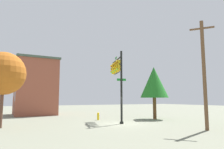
% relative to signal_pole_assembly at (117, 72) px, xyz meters
% --- Properties ---
extents(ground_plane, '(120.00, 120.00, 0.00)m').
position_rel_signal_pole_assembly_xyz_m(ground_plane, '(-1.64, 0.47, -5.14)').
color(ground_plane, slate).
extents(signal_pole_assembly, '(4.23, 1.82, 6.98)m').
position_rel_signal_pole_assembly_xyz_m(signal_pole_assembly, '(0.00, 0.00, 0.00)').
color(signal_pole_assembly, black).
rests_on(signal_pole_assembly, ground_plane).
extents(utility_pole, '(1.50, 1.19, 8.44)m').
position_rel_signal_pole_assembly_xyz_m(utility_pole, '(-8.14, -3.03, -0.78)').
color(utility_pole, brown).
rests_on(utility_pole, ground_plane).
extents(fire_hydrant, '(0.33, 0.24, 0.83)m').
position_rel_signal_pole_assembly_xyz_m(fire_hydrant, '(2.63, 0.95, -4.73)').
color(fire_hydrant, yellow).
rests_on(fire_hydrant, ground_plane).
extents(tree_near, '(3.56, 3.56, 6.20)m').
position_rel_signal_pole_assembly_xyz_m(tree_near, '(0.51, 10.53, -0.74)').
color(tree_near, brown).
rests_on(tree_near, ground_plane).
extents(tree_mid, '(3.27, 3.27, 6.12)m').
position_rel_signal_pole_assembly_xyz_m(tree_mid, '(0.43, -5.29, -0.87)').
color(tree_mid, brown).
rests_on(tree_mid, ground_plane).
extents(brick_building, '(6.71, 5.94, 8.34)m').
position_rel_signal_pole_assembly_xyz_m(brick_building, '(14.12, 6.15, -0.96)').
color(brick_building, '#974E3A').
rests_on(brick_building, ground_plane).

